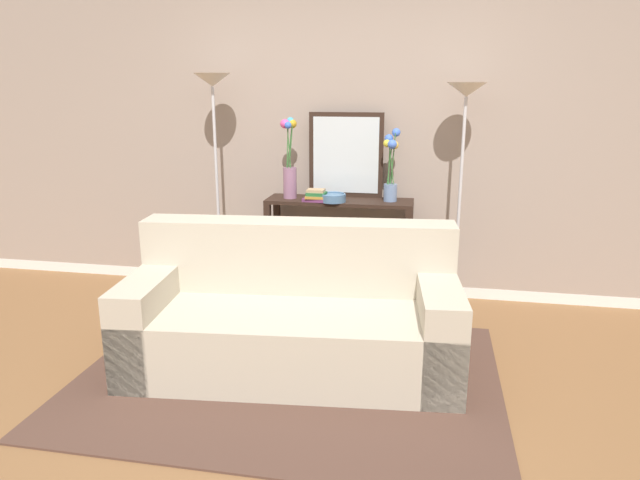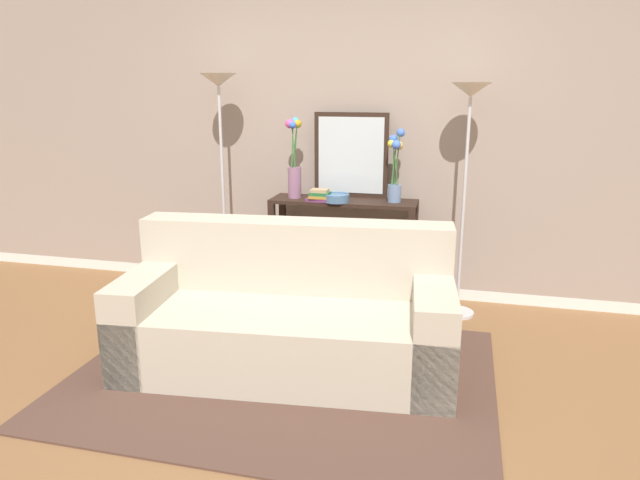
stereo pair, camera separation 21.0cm
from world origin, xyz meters
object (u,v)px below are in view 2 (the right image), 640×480
Objects in this scene: wall_mirror at (351,155)px; fruit_bowl at (337,198)px; floor_lamp_left at (220,124)px; console_table at (343,233)px; floor_lamp_right at (468,136)px; vase_tall_flowers at (294,166)px; book_row_under_console at (305,291)px; couch at (289,318)px; vase_short_flowers at (395,168)px; book_stack at (320,196)px.

wall_mirror is 3.35× the size of fruit_bowl.
floor_lamp_left is 2.70× the size of wall_mirror.
fruit_bowl reaches higher than console_table.
floor_lamp_right is 1.35m from vase_tall_flowers.
book_row_under_console is at bearing 5.86° from vase_tall_flowers.
wall_mirror is (0.12, 1.33, 0.86)m from couch.
floor_lamp_left is at bearing -172.97° from book_row_under_console.
floor_lamp_right is at bearing -3.78° from book_row_under_console.
book_row_under_console is (-0.35, -0.14, -1.12)m from wall_mirror.
vase_short_flowers is at bearing 14.39° from fruit_bowl.
console_table is 3.77× the size of book_row_under_console.
couch is 1.25m from book_row_under_console.
fruit_bowl is 1.01× the size of book_stack.
floor_lamp_left reaches higher than book_stack.
vase_short_flowers is 0.62m from book_stack.
console_table reaches higher than book_row_under_console.
book_stack is (-1.09, -0.02, -0.48)m from floor_lamp_right.
floor_lamp_left is at bearing 179.07° from fruit_bowl.
book_row_under_console is (-0.15, 0.10, -0.83)m from book_stack.
couch is 3.09× the size of wall_mirror.
floor_lamp_left is 1.09m from fruit_bowl.
fruit_bowl is at bearing -165.61° from vase_short_flowers.
console_table is 5.79× the size of fruit_bowl.
wall_mirror is at bearing 18.57° from vase_tall_flowers.
wall_mirror is at bearing 166.32° from floor_lamp_right.
book_row_under_console is at bearing 145.42° from book_stack.
vase_tall_flowers is at bearing 176.80° from floor_lamp_right.
console_table is 0.60m from book_row_under_console.
floor_lamp_right is at bearing 0.92° from fruit_bowl.
fruit_bowl is at bearing -105.14° from wall_mirror.
wall_mirror is 1.18m from book_row_under_console.
vase_tall_flowers is 1.05m from book_row_under_console.
couch is at bearing -79.34° from book_row_under_console.
book_row_under_console is (-0.23, 1.20, -0.26)m from couch.
vase_short_flowers is at bearing 1.58° from vase_tall_flowers.
book_stack is at bearing -129.00° from wall_mirror.
floor_lamp_right reaches higher than wall_mirror.
floor_lamp_left is at bearing -176.04° from vase_short_flowers.
floor_lamp_right is (1.01, 1.12, 1.05)m from couch.
floor_lamp_right is 5.67× the size of book_row_under_console.
vase_short_flowers is at bearing 11.87° from book_stack.
fruit_bowl is at bearing -18.93° from book_row_under_console.
vase_short_flowers is (0.49, 1.21, 0.79)m from couch.
wall_mirror is at bearing 84.80° from couch.
couch is at bearing -95.20° from wall_mirror.
book_stack is at bearing -1.61° from floor_lamp_left.
vase_tall_flowers is 0.33m from book_stack.
couch is 1.59m from wall_mirror.
vase_tall_flowers reaches higher than console_table.
couch reaches higher than console_table.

